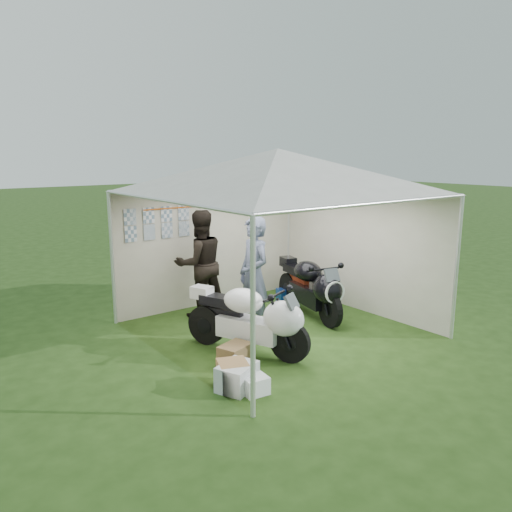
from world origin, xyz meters
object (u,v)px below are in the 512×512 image
at_px(equipment_box, 305,285).
at_px(crate_3, 235,355).
at_px(crate_1, 233,374).
at_px(crate_2, 255,385).
at_px(paddock_stand, 287,296).
at_px(person_dark_jacket, 200,264).
at_px(canopy_tent, 276,176).
at_px(crate_0, 237,377).
at_px(motorcycle_white, 253,318).
at_px(motorcycle_black, 312,286).
at_px(person_blue_jacket, 254,275).

bearing_deg(equipment_box, crate_3, -148.81).
xyz_separation_m(crate_1, crate_2, (0.10, -0.33, -0.05)).
xyz_separation_m(paddock_stand, crate_2, (-2.84, -2.67, -0.03)).
distance_m(paddock_stand, person_dark_jacket, 1.99).
bearing_deg(canopy_tent, crate_0, -141.92).
height_order(motorcycle_white, equipment_box, motorcycle_white).
xyz_separation_m(motorcycle_black, person_blue_jacket, (-1.31, 0.01, 0.39)).
xyz_separation_m(motorcycle_black, crate_3, (-2.32, -0.89, -0.43)).
relative_size(motorcycle_black, crate_2, 6.81).
height_order(canopy_tent, crate_1, canopy_tent).
height_order(motorcycle_white, crate_1, motorcycle_white).
xyz_separation_m(person_blue_jacket, equipment_box, (2.03, 0.94, -0.69)).
height_order(motorcycle_black, person_blue_jacket, person_blue_jacket).
xyz_separation_m(canopy_tent, paddock_stand, (1.19, 1.06, -2.43)).
distance_m(motorcycle_white, crate_3, 0.62).
height_order(paddock_stand, crate_1, crate_1).
bearing_deg(crate_1, person_dark_jacket, 66.68).
distance_m(motorcycle_black, crate_1, 3.09).
relative_size(motorcycle_white, person_blue_jacket, 1.00).
bearing_deg(motorcycle_white, paddock_stand, 15.42).
bearing_deg(crate_0, person_dark_jacket, 67.40).
bearing_deg(motorcycle_white, motorcycle_black, -1.76).
bearing_deg(motorcycle_black, canopy_tent, -159.13).
distance_m(motorcycle_black, person_blue_jacket, 1.36).
bearing_deg(person_blue_jacket, crate_1, -37.05).
xyz_separation_m(equipment_box, crate_0, (-3.45, -2.46, -0.11)).
distance_m(crate_1, crate_2, 0.35).
height_order(motorcycle_white, paddock_stand, motorcycle_white).
height_order(crate_2, crate_3, crate_3).
bearing_deg(motorcycle_white, person_dark_jacket, 58.08).
relative_size(canopy_tent, motorcycle_white, 2.91).
height_order(paddock_stand, crate_3, crate_3).
distance_m(person_blue_jacket, crate_3, 1.59).
relative_size(paddock_stand, crate_1, 1.05).
bearing_deg(paddock_stand, equipment_box, 3.27).
height_order(person_blue_jacket, crate_2, person_blue_jacket).
bearing_deg(canopy_tent, crate_3, -150.70).
xyz_separation_m(canopy_tent, person_dark_jacket, (-0.58, 1.43, -1.60)).
xyz_separation_m(motorcycle_black, person_dark_jacket, (-1.56, 1.30, 0.40)).
bearing_deg(canopy_tent, motorcycle_black, 7.67).
height_order(canopy_tent, motorcycle_black, canopy_tent).
relative_size(canopy_tent, crate_3, 12.57).
relative_size(motorcycle_black, crate_1, 5.62).
height_order(canopy_tent, crate_0, canopy_tent).
distance_m(motorcycle_white, crate_1, 1.15).
height_order(canopy_tent, crate_2, canopy_tent).
relative_size(crate_0, crate_1, 1.34).
bearing_deg(person_blue_jacket, motorcycle_black, 97.23).
bearing_deg(crate_0, motorcycle_white, 43.07).
distance_m(person_dark_jacket, person_blue_jacket, 1.31).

